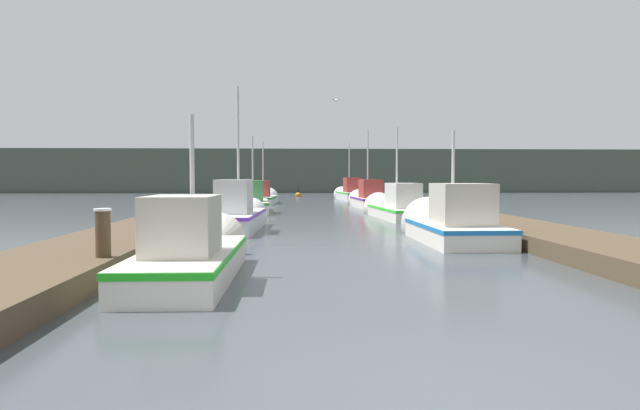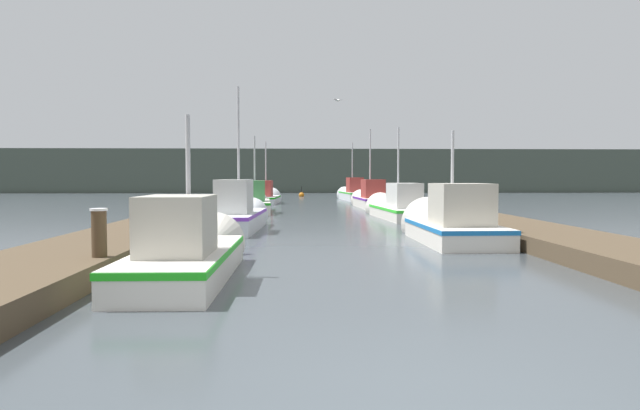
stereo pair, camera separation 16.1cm
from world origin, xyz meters
name	(u,v)px [view 2 (the right image)]	position (x,y,z in m)	size (l,w,h in m)	color
ground_plane	(435,403)	(0.00, 0.00, 0.00)	(200.00, 200.00, 0.00)	#3D4449
dock_left	(179,219)	(-5.17, 16.00, 0.19)	(2.27, 40.00, 0.38)	#4C3D2B
dock_right	(469,219)	(5.17, 16.00, 0.19)	(2.27, 40.00, 0.38)	#4C3D2B
distant_shore_ridge	(305,172)	(0.00, 63.23, 2.30)	(120.00, 16.00, 4.61)	#424C42
fishing_boat_0	(191,251)	(-2.86, 5.78, 0.41)	(1.49, 5.39, 3.16)	silver
fishing_boat_1	(449,224)	(3.00, 10.73, 0.45)	(1.82, 4.92, 3.46)	silver
fishing_boat_2	(240,214)	(-2.87, 14.34, 0.48)	(1.60, 5.89, 4.90)	silver
fishing_boat_3	(396,207)	(3.10, 19.39, 0.41)	(1.92, 6.30, 4.19)	silver
fishing_boat_4	(255,203)	(-3.05, 23.56, 0.44)	(1.76, 6.16, 4.04)	silver
fishing_boat_5	(369,198)	(3.04, 27.51, 0.48)	(1.59, 5.79, 4.70)	silver
fishing_boat_6	(267,197)	(-2.95, 32.68, 0.39)	(1.83, 5.69, 4.45)	silver
fishing_boat_7	(352,193)	(3.02, 37.29, 0.49)	(1.80, 6.32, 4.48)	silver
mooring_piling_0	(380,193)	(4.08, 30.29, 0.68)	(0.32, 0.32, 1.34)	#473523
mooring_piling_1	(371,192)	(4.25, 36.09, 0.60)	(0.33, 0.33, 1.18)	#473523
mooring_piling_2	(99,244)	(-4.25, 5.25, 0.60)	(0.28, 0.28, 1.18)	#473523
channel_buoy	(302,195)	(-0.59, 44.42, 0.14)	(0.47, 0.47, 0.97)	#BF6513
seagull_lead	(338,100)	(1.10, 25.07, 5.59)	(0.50, 0.44, 0.12)	white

